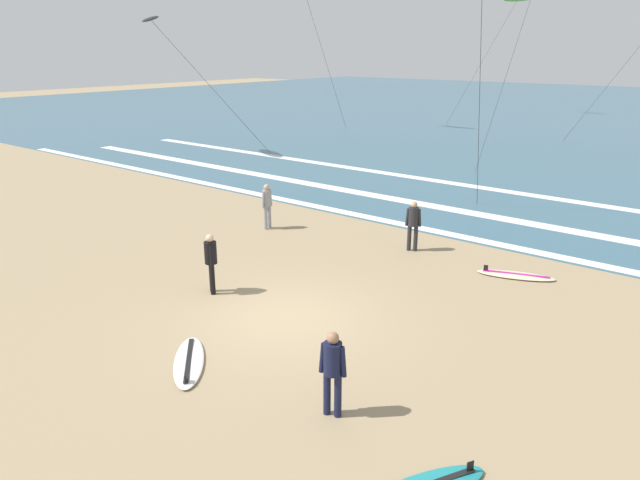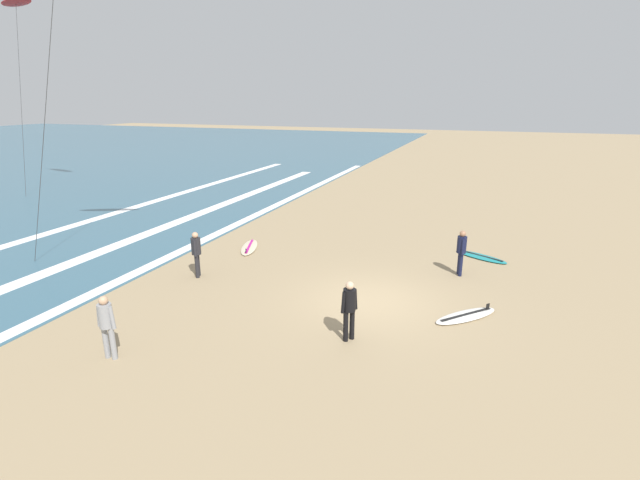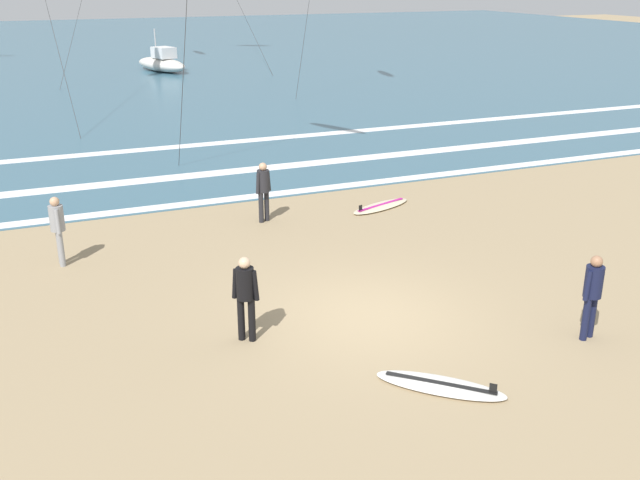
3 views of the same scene
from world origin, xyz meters
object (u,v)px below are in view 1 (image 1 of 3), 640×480
at_px(kite_black_mid_center, 151,20).
at_px(kite_lime_far_left, 517,0).
at_px(surfer_left_far, 267,202).
at_px(surfer_foreground_main, 413,221).
at_px(surfer_left_near, 211,258).
at_px(surfer_background_far, 333,366).
at_px(surfboard_near_water, 516,275).
at_px(surfboard_right_spare, 189,362).

bearing_deg(kite_black_mid_center, kite_lime_far_left, 78.06).
bearing_deg(surfer_left_far, kite_black_mid_center, 155.71).
bearing_deg(surfer_foreground_main, surfer_left_near, -111.10).
height_order(surfer_background_far, surfboard_near_water, surfer_background_far).
relative_size(surfer_background_far, surfer_left_far, 1.00).
distance_m(kite_black_mid_center, kite_lime_far_left, 35.31).
height_order(surfer_foreground_main, surfboard_right_spare, surfer_foreground_main).
xyz_separation_m(surfer_left_near, kite_lime_far_left, (-10.56, 46.28, 9.17)).
bearing_deg(surfer_background_far, surfer_foreground_main, 111.41).
distance_m(surfer_left_near, surfer_left_far, 5.76).
distance_m(surfboard_near_water, kite_black_mid_center, 25.44).
relative_size(surfer_left_near, surfboard_near_water, 0.73).
xyz_separation_m(surfer_background_far, kite_black_mid_center, (-23.53, 14.11, 6.58)).
height_order(surfer_foreground_main, surfboard_near_water, surfer_foreground_main).
distance_m(surfer_left_near, kite_lime_far_left, 48.34).
relative_size(surfer_background_far, surfboard_right_spare, 0.82).
bearing_deg(surfer_foreground_main, surfboard_right_spare, -90.08).
distance_m(surfer_foreground_main, surfboard_near_water, 3.52).
bearing_deg(surfer_left_near, surfer_foreground_main, 68.90).
bearing_deg(surfboard_near_water, surfer_left_near, -133.76).
xyz_separation_m(surfer_background_far, kite_lime_far_left, (-16.25, 48.56, 9.17)).
relative_size(surfer_foreground_main, surfboard_near_water, 0.73).
relative_size(surfer_left_near, kite_black_mid_center, 0.21).
bearing_deg(kite_lime_far_left, surfboard_right_spare, -75.23).
bearing_deg(surfboard_right_spare, surfer_left_near, 130.88).
xyz_separation_m(surfer_foreground_main, surfer_left_far, (-5.18, -1.13, 0.00)).
bearing_deg(surfer_foreground_main, kite_lime_far_left, 107.87).
bearing_deg(kite_lime_far_left, surfboard_near_water, -67.91).
height_order(surfer_background_far, surfboard_right_spare, surfer_background_far).
distance_m(surfer_left_far, kite_lime_far_left, 42.96).
bearing_deg(surfer_left_far, surfer_left_near, -60.88).
height_order(surfer_left_far, surfboard_right_spare, surfer_left_far).
xyz_separation_m(surfer_foreground_main, surfer_background_far, (3.31, -8.45, 0.00)).
relative_size(surfer_left_near, surfer_left_far, 1.00).
height_order(surfer_left_near, kite_lime_far_left, kite_lime_far_left).
relative_size(surfer_left_far, surfboard_right_spare, 0.82).
bearing_deg(kite_lime_far_left, surfer_foreground_main, -72.13).
distance_m(surfer_background_far, surfboard_near_water, 8.37).
bearing_deg(surfer_background_far, kite_black_mid_center, 149.06).
relative_size(surfboard_right_spare, kite_lime_far_left, 0.17).
height_order(surfer_left_far, surfboard_near_water, surfer_left_far).
distance_m(surfer_foreground_main, surfer_background_far, 9.08).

